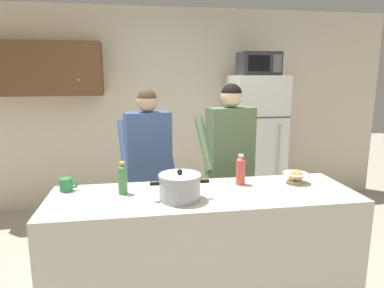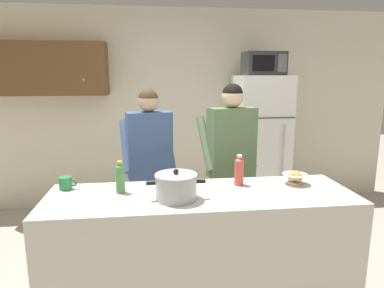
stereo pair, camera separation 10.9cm
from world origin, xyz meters
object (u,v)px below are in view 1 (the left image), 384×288
cooking_pot (180,187)px  bread_bowl (295,177)px  refrigerator (255,144)px  bottle_near_edge (241,170)px  person_by_sink (230,151)px  bottle_mid_counter (123,178)px  person_near_pot (148,155)px  microwave (259,64)px  coffee_mug (66,185)px

cooking_pot → bread_bowl: cooking_pot is taller
refrigerator → bottle_near_edge: bearing=-113.2°
person_by_sink → bottle_mid_counter: bearing=-145.9°
cooking_pot → bread_bowl: (0.94, 0.21, -0.04)m
person_near_pot → person_by_sink: person_by_sink is taller
microwave → bottle_near_edge: microwave is taller
microwave → person_by_sink: bearing=-120.8°
microwave → person_near_pot: 1.92m
cooking_pot → bottle_mid_counter: (-0.38, 0.18, 0.02)m
person_by_sink → refrigerator: bearing=59.7°
bread_bowl → person_near_pot: bearing=146.4°
coffee_mug → refrigerator: bearing=39.0°
coffee_mug → bottle_near_edge: (1.29, -0.06, 0.07)m
bread_bowl → bottle_near_edge: (-0.44, 0.04, 0.06)m
microwave → bottle_mid_counter: bearing=-132.8°
bread_bowl → bottle_mid_counter: bearing=-178.5°
coffee_mug → bread_bowl: 1.73m
refrigerator → microwave: 1.01m
person_by_sink → bread_bowl: person_by_sink is taller
person_near_pot → bottle_near_edge: person_near_pot is taller
refrigerator → microwave: size_ratio=3.64×
cooking_pot → bread_bowl: 0.96m
person_near_pot → bottle_mid_counter: 0.80m
person_near_pot → refrigerator: bearing=35.1°
cooking_pot → bottle_near_edge: 0.56m
person_by_sink → cooking_pot: (-0.58, -0.83, -0.04)m
microwave → person_by_sink: (-0.65, -1.09, -0.84)m
coffee_mug → bread_bowl: (1.73, -0.09, 0.00)m
person_near_pot → bottle_mid_counter: person_near_pot is taller
microwave → bottle_mid_counter: 2.52m
coffee_mug → bottle_mid_counter: (0.41, -0.13, 0.07)m
bottle_near_edge → cooking_pot: bearing=-153.5°
bottle_near_edge → bottle_mid_counter: 0.89m
refrigerator → bread_bowl: (-0.29, -1.73, 0.10)m
coffee_mug → bottle_mid_counter: 0.43m
person_near_pot → person_by_sink: size_ratio=0.97×
refrigerator → bottle_mid_counter: refrigerator is taller
person_by_sink → coffee_mug: 1.47m
bread_bowl → person_by_sink: bearing=120.4°
coffee_mug → person_near_pot: bearing=46.6°
bread_bowl → bottle_mid_counter: bottle_mid_counter is taller
bottle_near_edge → microwave: bearing=66.6°
bottle_mid_counter → cooking_pot: bearing=-25.0°
refrigerator → person_near_pot: size_ratio=1.07×
cooking_pot → bottle_mid_counter: 0.43m
microwave → person_near_pot: microwave is taller
refrigerator → bottle_mid_counter: size_ratio=7.46×
person_near_pot → bottle_mid_counter: (-0.21, -0.78, 0.02)m
bottle_near_edge → bottle_mid_counter: bearing=-175.4°
person_by_sink → bottle_near_edge: 0.58m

